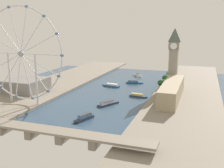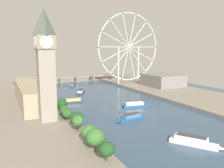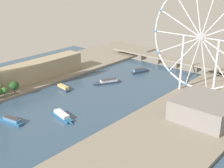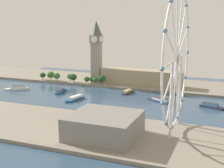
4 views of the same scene
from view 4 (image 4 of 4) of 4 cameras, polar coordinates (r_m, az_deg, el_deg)
The scene contains 14 objects.
ground_plane at distance 380.38m, azimuth -4.32°, elevation -2.62°, with size 380.33×380.33×0.00m, color #334C66.
riverbank_left at distance 474.36m, azimuth 1.23°, elevation 0.51°, with size 90.00×520.00×3.00m, color gray.
riverbank_right at distance 293.12m, azimuth -13.41°, elevation -7.07°, with size 90.00×520.00×3.00m, color gray.
clock_tower at distance 454.61m, azimuth -2.91°, elevation 6.14°, with size 15.93×15.93×89.93m.
parliament_block at distance 443.08m, azimuth 5.37°, elevation 1.26°, with size 22.00×117.19×21.48m, color tan.
tree_row_embankment at distance 463.70m, azimuth -7.59°, elevation 1.32°, with size 12.68×110.35×13.65m.
ferris_wheel at distance 254.51m, azimuth 11.92°, elevation 4.36°, with size 114.97×3.20×116.72m.
riverside_hall at distance 248.34m, azimuth -1.47°, elevation -7.63°, with size 49.53×53.68×18.30m, color gray.
tour_boat_0 at distance 442.56m, azimuth -17.11°, elevation -0.71°, with size 23.76×31.70×6.12m.
tour_boat_1 at distance 403.70m, azimuth 2.92°, elevation -1.45°, with size 28.04×9.11×4.77m.
tour_boat_2 at distance 372.91m, azimuth -6.82°, elevation -2.63°, with size 33.46×12.41×5.01m.
tour_boat_3 at distance 366.43m, azimuth 8.77°, elevation -2.95°, with size 20.65×34.03×5.10m.
tour_boat_4 at distance 353.44m, azimuth 17.86°, elevation -3.88°, with size 13.69×29.27×6.11m.
tour_boat_5 at distance 413.97m, azimuth -9.37°, elevation -1.24°, with size 31.10×11.09×5.25m.
Camera 4 is at (330.66, 162.17, 95.16)m, focal length 49.60 mm.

